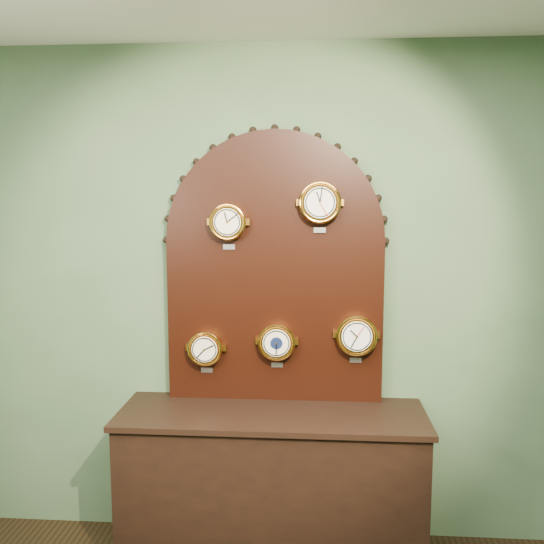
# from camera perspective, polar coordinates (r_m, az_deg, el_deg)

# --- Properties ---
(wall_back) EXTENTS (4.00, 0.00, 4.00)m
(wall_back) POSITION_cam_1_polar(r_m,az_deg,el_deg) (3.29, 0.32, -2.56)
(wall_back) COLOR #466344
(wall_back) RESTS_ON ground
(shop_counter) EXTENTS (1.60, 0.50, 0.80)m
(shop_counter) POSITION_cam_1_polar(r_m,az_deg,el_deg) (3.36, -0.03, -20.43)
(shop_counter) COLOR black
(shop_counter) RESTS_ON ground_plane
(display_board) EXTENTS (1.26, 0.06, 1.53)m
(display_board) POSITION_cam_1_polar(r_m,az_deg,el_deg) (3.21, 0.26, 1.27)
(display_board) COLOR black
(display_board) RESTS_ON shop_counter
(roman_clock) EXTENTS (0.20, 0.08, 0.25)m
(roman_clock) POSITION_cam_1_polar(r_m,az_deg,el_deg) (3.16, -4.34, 4.91)
(roman_clock) COLOR orange
(roman_clock) RESTS_ON display_board
(arabic_clock) EXTENTS (0.22, 0.08, 0.28)m
(arabic_clock) POSITION_cam_1_polar(r_m,az_deg,el_deg) (3.12, 4.73, 6.80)
(arabic_clock) COLOR orange
(arabic_clock) RESTS_ON display_board
(hygrometer) EXTENTS (0.19, 0.08, 0.25)m
(hygrometer) POSITION_cam_1_polar(r_m,az_deg,el_deg) (3.29, -6.55, -7.44)
(hygrometer) COLOR orange
(hygrometer) RESTS_ON display_board
(barometer) EXTENTS (0.21, 0.08, 0.26)m
(barometer) POSITION_cam_1_polar(r_m,az_deg,el_deg) (3.22, 0.47, -6.87)
(barometer) COLOR orange
(barometer) RESTS_ON display_board
(tide_clock) EXTENTS (0.22, 0.08, 0.27)m
(tide_clock) POSITION_cam_1_polar(r_m,az_deg,el_deg) (3.22, 8.29, -6.16)
(tide_clock) COLOR orange
(tide_clock) RESTS_ON display_board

